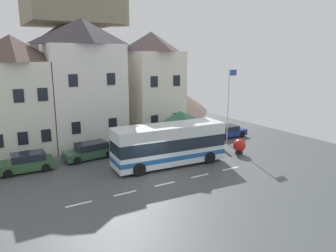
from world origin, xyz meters
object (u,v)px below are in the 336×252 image
parked_car_03 (26,162)px  pedestrian_02 (210,139)px  parked_car_01 (90,151)px  pedestrian_01 (223,141)px  transit_bus (169,145)px  townhouse_00 (15,96)px  bus_shelter (180,117)px  public_bench (162,140)px  pedestrian_00 (196,141)px  harbour_buoy (239,146)px  parked_car_00 (227,131)px  townhouse_02 (152,84)px  flagpole (229,101)px  townhouse_01 (85,83)px  hilltop_castle (73,62)px

parked_car_03 → pedestrian_02: (16.13, -2.21, 0.20)m
parked_car_01 → pedestrian_01: bearing=155.8°
parked_car_03 → pedestrian_01: bearing=170.4°
transit_bus → parked_car_01: 7.08m
townhouse_00 → transit_bus: 14.40m
bus_shelter → public_bench: (-0.98, 1.71, -2.49)m
townhouse_00 → pedestrian_01: size_ratio=6.53×
bus_shelter → pedestrian_00: bus_shelter is taller
bus_shelter → harbour_buoy: bus_shelter is taller
bus_shelter → parked_car_00: bearing=5.9°
townhouse_00 → townhouse_02: (13.84, 0.37, 0.37)m
townhouse_00 → parked_car_03: (-0.20, -5.39, -4.54)m
bus_shelter → transit_bus: bearing=-132.9°
transit_bus → bus_shelter: bus_shelter is taller
pedestrian_02 → transit_bus: bearing=-160.1°
bus_shelter → flagpole: flagpole is taller
bus_shelter → pedestrian_01: 4.62m
transit_bus → harbour_buoy: bearing=-2.7°
parked_car_03 → transit_bus: bearing=158.6°
public_bench → parked_car_00: bearing=-7.8°
townhouse_02 → parked_car_00: size_ratio=2.73×
pedestrian_02 → harbour_buoy: (0.93, -2.97, -0.13)m
townhouse_01 → transit_bus: size_ratio=1.30×
transit_bus → hilltop_castle: bearing=92.4°
transit_bus → pedestrian_00: transit_bus is taller
townhouse_00 → townhouse_02: size_ratio=0.93×
townhouse_01 → parked_car_01: size_ratio=2.72×
townhouse_00 → harbour_buoy: size_ratio=7.60×
hilltop_castle → pedestrian_00: (3.39, -29.39, -6.78)m
transit_bus → bus_shelter: bearing=51.3°
townhouse_00 → parked_car_01: size_ratio=2.35×
pedestrian_00 → flagpole: (4.13, 0.31, 3.42)m
flagpole → townhouse_02: bearing=121.3°
townhouse_02 → parked_car_03: 15.96m
parked_car_01 → pedestrian_01: pedestrian_01 is taller
parked_car_00 → pedestrian_01: (-3.61, -3.50, 0.20)m
parked_car_01 → harbour_buoy: (11.90, -5.72, 0.08)m
hilltop_castle → parked_car_00: hilltop_castle is taller
flagpole → public_bench: bearing=153.4°
townhouse_01 → parked_car_00: (13.89, -5.16, -5.44)m
parked_car_00 → townhouse_00: bearing=168.4°
bus_shelter → hilltop_castle: bearing=95.3°
pedestrian_00 → bus_shelter: bearing=116.8°
transit_bus → pedestrian_02: 6.37m
transit_bus → pedestrian_01: (6.51, 0.99, -0.83)m
townhouse_02 → pedestrian_01: bearing=-73.8°
transit_bus → public_bench: bearing=69.2°
parked_car_01 → parked_car_03: 5.19m
townhouse_01 → townhouse_02: bearing=3.4°
townhouse_02 → flagpole: size_ratio=1.51×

